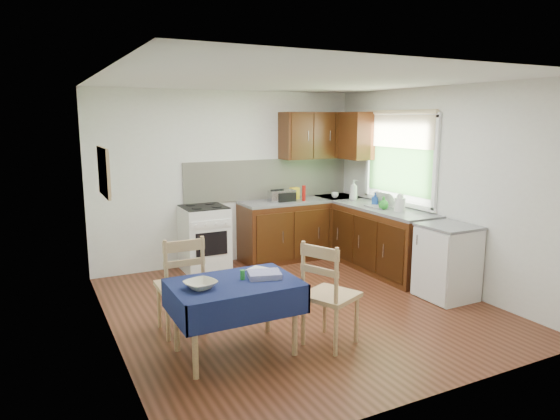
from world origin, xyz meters
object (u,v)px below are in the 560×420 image
dish_rack (384,205)px  kettle (400,203)px  sandwich_press (284,195)px  toaster (277,196)px  dining_table (235,293)px  chair_near (328,291)px  chair_far (181,282)px

dish_rack → kettle: 0.37m
sandwich_press → dish_rack: dish_rack is taller
toaster → sandwich_press: (0.13, 0.04, -0.00)m
dish_rack → kettle: (-0.02, -0.36, 0.08)m
sandwich_press → kettle: bearing=-80.6°
dining_table → kettle: kettle is taller
dish_rack → chair_near: bearing=-164.2°
chair_far → toaster: toaster is taller
dish_rack → dining_table: bearing=-177.4°
chair_near → kettle: kettle is taller
chair_far → chair_near: (1.12, -0.89, 0.01)m
chair_far → toaster: bearing=-136.3°
chair_near → sandwich_press: sandwich_press is taller
chair_near → toaster: 2.90m
chair_far → dining_table: bearing=115.6°
chair_far → sandwich_press: sandwich_press is taller
chair_far → toaster: size_ratio=4.09×
sandwich_press → chair_far: bearing=-163.0°
toaster → kettle: kettle is taller
kettle → toaster: bearing=128.3°
dining_table → chair_far: size_ratio=1.13×
kettle → chair_near: bearing=-145.8°
chair_far → dish_rack: dish_rack is taller
sandwich_press → kettle: 1.74m
dining_table → dish_rack: size_ratio=2.59×
sandwich_press → kettle: kettle is taller
dining_table → kettle: bearing=15.4°
sandwich_press → kettle: size_ratio=1.20×
dining_table → dish_rack: bearing=21.3°
dining_table → toaster: bearing=50.1°
chair_far → chair_near: chair_near is taller
toaster → sandwich_press: size_ratio=0.85×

